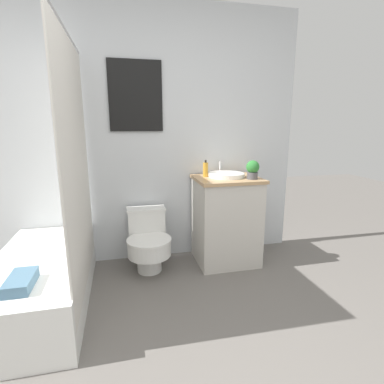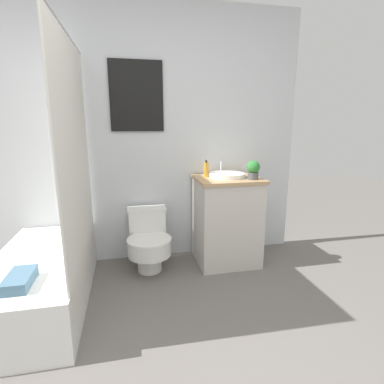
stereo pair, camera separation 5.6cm
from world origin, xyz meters
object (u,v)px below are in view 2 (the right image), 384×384
at_px(toilet, 149,240).
at_px(soap_bottle, 206,169).
at_px(potted_plant, 253,169).
at_px(sink, 227,175).

relative_size(toilet, soap_bottle, 3.52).
distance_m(soap_bottle, potted_plant, 0.45).
bearing_deg(toilet, soap_bottle, 8.26).
bearing_deg(soap_bottle, toilet, -171.74).
distance_m(sink, soap_bottle, 0.21).
bearing_deg(toilet, potted_plant, -8.38).
height_order(toilet, sink, sink).
distance_m(sink, potted_plant, 0.27).
height_order(toilet, soap_bottle, soap_bottle).
xyz_separation_m(sink, potted_plant, (0.20, -0.16, 0.07)).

